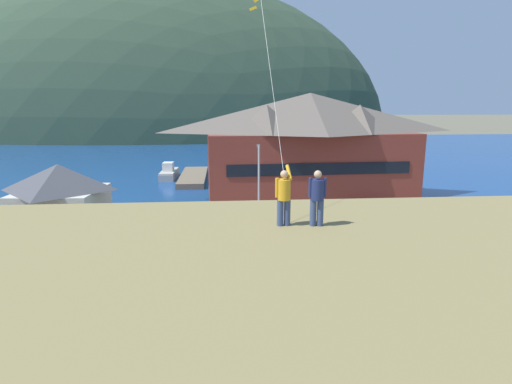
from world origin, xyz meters
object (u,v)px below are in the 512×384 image
moored_boat_wharfside (169,173)px  parked_car_mid_row_far (275,271)px  parked_car_mid_row_center (149,234)px  parked_car_lone_by_shed (281,232)px  parked_car_back_row_left (427,230)px  person_companion (317,196)px  parked_car_corner_spot (158,260)px  harbor_lodge (309,144)px  wharf_dock (194,177)px  person_kite_flyer (284,196)px  parking_light_pole (259,180)px  storage_shed_near_lot (61,204)px  parked_car_front_row_silver (353,255)px  parked_car_front_row_red (360,230)px  storage_shed_waterside (271,173)px

moored_boat_wharfside → parked_car_mid_row_far: (9.71, -33.50, 0.34)m
parked_car_mid_row_center → moored_boat_wharfside: bearing=94.3°
parked_car_lone_by_shed → parked_car_back_row_left: bearing=-2.0°
parked_car_mid_row_center → person_companion: (7.96, -14.85, 5.82)m
parked_car_corner_spot → parked_car_back_row_left: (17.71, 4.27, 0.00)m
parked_car_corner_spot → parked_car_back_row_left: 18.22m
harbor_lodge → parked_car_mid_row_center: harbor_lodge is taller
parked_car_back_row_left → wharf_dock: bearing=124.4°
wharf_dock → person_kite_flyer: person_kite_flyer is taller
moored_boat_wharfside → parked_car_lone_by_shed: 29.01m
parked_car_mid_row_far → parked_car_corner_spot: (-6.34, 1.99, 0.00)m
parked_car_mid_row_far → parking_light_pole: size_ratio=0.66×
storage_shed_near_lot → parking_light_pole: 14.02m
wharf_dock → moored_boat_wharfside: (-3.23, 1.16, 0.37)m
parked_car_corner_spot → parked_car_lone_by_shed: size_ratio=1.02×
parked_car_back_row_left → moored_boat_wharfside: bearing=127.7°
person_companion → parked_car_mid_row_center: bearing=118.2°
parked_car_corner_spot → parked_car_front_row_silver: same height
wharf_dock → parked_car_corner_spot: bearing=-89.8°
parked_car_mid_row_far → storage_shed_near_lot: bearing=149.7°
parked_car_back_row_left → parked_car_lone_by_shed: bearing=178.0°
harbor_lodge → parked_car_front_row_red: harbor_lodge is taller
wharf_dock → person_companion: (6.70, -40.31, 6.54)m
moored_boat_wharfside → person_kite_flyer: person_kite_flyer is taller
wharf_dock → person_companion: size_ratio=7.36×
parking_light_pole → storage_shed_waterside: bearing=78.3°
parked_car_lone_by_shed → parking_light_pole: (-1.14, 4.28, 2.78)m
parking_light_pole → parked_car_lone_by_shed: bearing=-75.1°
parked_car_front_row_red → parked_car_lone_by_shed: bearing=179.3°
parked_car_corner_spot → parking_light_pole: size_ratio=0.67×
parked_car_corner_spot → parking_light_pole: parking_light_pole is taller
parked_car_mid_row_far → parked_car_front_row_silver: (4.75, 1.85, 0.00)m
parked_car_mid_row_center → storage_shed_near_lot: bearing=169.7°
parked_car_mid_row_far → person_kite_flyer: 9.82m
person_kite_flyer → parked_car_back_row_left: bearing=49.3°
parked_car_corner_spot → storage_shed_near_lot: bearing=140.6°
moored_boat_wharfside → parking_light_pole: parking_light_pole is taller
parked_car_front_row_silver → person_companion: person_companion is taller
parked_car_mid_row_far → wharf_dock: bearing=101.3°
parked_car_front_row_red → parked_car_mid_row_center: 14.49m
harbor_lodge → wharf_dock: size_ratio=1.70×
parked_car_mid_row_far → parked_car_front_row_silver: 5.10m
parking_light_pole → person_kite_flyer: size_ratio=3.47×
wharf_dock → parked_car_front_row_silver: bearing=-69.8°
storage_shed_waterside → parked_car_front_row_silver: size_ratio=1.46×
moored_boat_wharfside → storage_shed_waterside: bearing=-44.8°
parked_car_front_row_red → parked_car_mid_row_center: (-14.49, 0.33, 0.00)m
parked_car_mid_row_center → person_kite_flyer: size_ratio=2.34×
parked_car_front_row_red → person_kite_flyer: 17.28m
parked_car_mid_row_far → parked_car_front_row_red: bearing=44.1°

